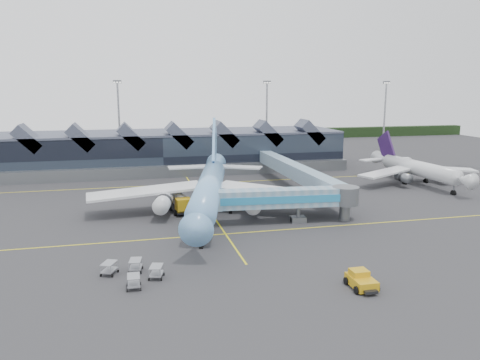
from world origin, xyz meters
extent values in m
plane|color=#29292C|center=(0.00, 0.00, 0.00)|extent=(260.00, 260.00, 0.00)
cube|color=yellow|center=(0.00, -8.00, 0.01)|extent=(120.00, 0.25, 0.01)
cube|color=yellow|center=(0.00, 28.00, 0.01)|extent=(120.00, 0.25, 0.01)
cube|color=yellow|center=(0.00, 10.00, 0.01)|extent=(0.25, 60.00, 0.01)
cube|color=black|center=(0.00, 110.00, 2.00)|extent=(260.00, 4.00, 4.00)
cube|color=black|center=(-5.00, 48.00, 4.50)|extent=(90.00, 20.00, 9.00)
cube|color=#454A5C|center=(-5.00, 48.00, 9.20)|extent=(90.00, 20.00, 0.60)
cube|color=slate|center=(-5.00, 37.00, 1.30)|extent=(90.00, 2.50, 2.60)
cube|color=#454A5C|center=(-34.00, 41.00, 9.30)|extent=(6.43, 6.00, 6.43)
cube|color=#454A5C|center=(-23.00, 41.00, 9.30)|extent=(6.43, 6.00, 6.43)
cube|color=#454A5C|center=(-12.00, 41.00, 9.30)|extent=(6.43, 6.00, 6.43)
cube|color=#454A5C|center=(-1.00, 41.00, 9.30)|extent=(6.43, 6.00, 6.43)
cube|color=#454A5C|center=(10.00, 41.00, 9.30)|extent=(6.43, 6.00, 6.43)
cube|color=#454A5C|center=(21.00, 41.00, 9.30)|extent=(6.43, 6.00, 6.43)
cube|color=#454A5C|center=(32.00, 41.00, 9.30)|extent=(6.43, 6.00, 6.43)
cylinder|color=gray|center=(-15.00, 72.00, 11.00)|extent=(0.56, 0.56, 22.00)
cube|color=slate|center=(-15.00, 72.00, 22.00)|extent=(2.40, 0.50, 0.90)
cylinder|color=gray|center=(30.00, 72.00, 11.00)|extent=(0.56, 0.56, 22.00)
cube|color=slate|center=(30.00, 72.00, 22.00)|extent=(2.40, 0.50, 0.90)
cylinder|color=gray|center=(70.00, 70.00, 11.00)|extent=(0.56, 0.56, 22.00)
cube|color=slate|center=(70.00, 70.00, 22.00)|extent=(2.40, 0.50, 0.90)
cylinder|color=#77AAF2|center=(-0.53, 2.38, 4.40)|extent=(11.68, 33.07, 4.08)
cone|color=#77AAF2|center=(-5.05, -16.43, 4.40)|extent=(5.29, 6.46, 4.08)
cube|color=black|center=(-5.22, -17.12, 5.25)|extent=(1.58, 0.69, 0.48)
cone|color=#77AAF2|center=(4.21, 22.11, 4.70)|extent=(5.73, 8.29, 4.08)
cube|color=silver|center=(-10.35, 6.15, 3.68)|extent=(18.95, 7.57, 1.34)
cube|color=silver|center=(9.92, 1.28, 3.68)|extent=(19.00, 14.91, 1.34)
cylinder|color=silver|center=(-7.84, 1.71, 2.67)|extent=(3.78, 6.10, 2.53)
cylinder|color=silver|center=(5.67, -1.54, 2.67)|extent=(3.78, 6.10, 2.53)
cube|color=#77AAF2|center=(3.77, 20.27, 8.95)|extent=(2.91, 10.26, 11.23)
cube|color=silver|center=(-1.00, 21.91, 4.70)|extent=(8.52, 3.38, 0.27)
cube|color=silver|center=(8.76, 19.56, 4.70)|extent=(9.06, 6.85, 0.27)
cylinder|color=slate|center=(-4.17, -12.76, 1.18)|extent=(0.30, 0.30, 2.36)
cylinder|color=slate|center=(-3.57, 4.57, 1.18)|extent=(0.30, 0.30, 2.36)
cylinder|color=slate|center=(3.17, 2.95, 1.18)|extent=(0.30, 0.30, 2.36)
cylinder|color=black|center=(-4.17, -12.76, 0.42)|extent=(0.82, 1.58, 1.51)
cylinder|color=silver|center=(47.07, 16.25, 3.41)|extent=(4.47, 22.27, 3.16)
cone|color=silver|center=(47.84, 3.31, 3.41)|extent=(3.38, 3.97, 3.16)
cube|color=black|center=(47.87, 2.84, 4.07)|extent=(1.22, 0.41, 0.48)
cone|color=silver|center=(46.26, 29.81, 3.65)|extent=(3.46, 5.23, 3.16)
cube|color=silver|center=(39.63, 16.81, 2.86)|extent=(13.74, 8.62, 1.06)
cube|color=silver|center=(54.39, 17.70, 2.86)|extent=(13.76, 7.28, 1.06)
cylinder|color=slate|center=(42.24, 14.37, 2.07)|extent=(2.18, 3.90, 1.96)
cylinder|color=slate|center=(52.08, 14.96, 2.07)|extent=(2.18, 3.90, 1.96)
cube|color=#2E1644|center=(46.33, 28.55, 6.57)|extent=(0.90, 7.12, 7.70)
cube|color=silver|center=(42.76, 28.65, 3.65)|extent=(6.41, 3.91, 0.26)
cube|color=silver|center=(49.87, 29.07, 3.65)|extent=(6.33, 3.28, 0.26)
cylinder|color=slate|center=(47.69, 5.84, 0.91)|extent=(0.29, 0.29, 1.83)
cylinder|color=slate|center=(44.33, 17.03, 0.91)|extent=(0.29, 0.29, 1.83)
cylinder|color=slate|center=(49.69, 17.35, 0.91)|extent=(0.29, 0.29, 1.83)
cylinder|color=black|center=(47.69, 5.84, 0.33)|extent=(0.54, 1.20, 1.17)
cube|color=#6893AE|center=(9.29, -4.39, 3.89)|extent=(18.82, 4.43, 2.70)
cube|color=teal|center=(9.16, -5.83, 3.89)|extent=(18.59, 1.76, 1.12)
cube|color=#6893AE|center=(-0.93, -3.49, 3.89)|extent=(2.68, 3.19, 2.80)
cylinder|color=slate|center=(12.07, -4.64, 1.95)|extent=(0.65, 0.65, 3.89)
cube|color=slate|center=(12.07, -4.64, 0.42)|extent=(2.39, 2.06, 0.84)
cylinder|color=black|center=(11.14, -4.56, 0.33)|extent=(0.45, 0.87, 0.84)
cylinder|color=black|center=(13.00, -4.72, 0.33)|extent=(0.45, 0.87, 0.84)
cylinder|color=slate|center=(19.50, -5.30, 3.89)|extent=(4.10, 4.10, 2.80)
cylinder|color=slate|center=(19.50, -5.30, 1.95)|extent=(1.68, 1.68, 3.89)
cube|color=black|center=(-5.06, 6.37, 0.73)|extent=(3.54, 9.01, 0.49)
cube|color=#C09012|center=(-4.60, 3.09, 1.75)|extent=(2.61, 2.45, 2.14)
cube|color=black|center=(-4.49, 2.32, 2.24)|extent=(2.14, 0.45, 0.97)
cylinder|color=silver|center=(-5.22, 7.53, 2.05)|extent=(3.01, 5.91, 2.24)
sphere|color=silver|center=(-5.62, 10.32, 2.05)|extent=(2.14, 2.14, 2.14)
sphere|color=silver|center=(-4.83, 4.73, 2.05)|extent=(2.14, 2.14, 2.14)
cylinder|color=black|center=(-5.86, 3.31, 0.49)|extent=(0.47, 1.01, 0.97)
cylinder|color=black|center=(-3.44, 3.65, 0.49)|extent=(0.47, 1.01, 0.97)
cylinder|color=black|center=(-6.33, 6.68, 0.49)|extent=(0.47, 1.01, 0.97)
cylinder|color=black|center=(-3.92, 7.02, 0.49)|extent=(0.47, 1.01, 0.97)
cylinder|color=black|center=(-6.68, 9.09, 0.49)|extent=(0.47, 1.01, 0.97)
cylinder|color=black|center=(-4.26, 9.44, 0.49)|extent=(0.47, 1.01, 0.97)
cube|color=#C09012|center=(9.86, -28.98, 0.68)|extent=(2.16, 3.52, 0.97)
cube|color=#C09012|center=(9.86, -28.39, 1.41)|extent=(1.76, 1.57, 0.68)
cube|color=black|center=(9.85, -30.83, 0.44)|extent=(1.37, 0.79, 0.29)
cylinder|color=black|center=(8.73, -30.14, 0.39)|extent=(0.30, 0.78, 0.78)
cylinder|color=black|center=(10.98, -30.15, 0.39)|extent=(0.30, 0.78, 0.78)
cylinder|color=black|center=(8.74, -27.80, 0.39)|extent=(0.30, 0.78, 0.78)
cylinder|color=black|center=(10.99, -27.81, 0.39)|extent=(0.30, 0.78, 0.78)
cube|color=#95979D|center=(-12.58, -19.04, 0.49)|extent=(1.55, 2.15, 0.13)
cube|color=#95979D|center=(-12.58, -19.04, 1.35)|extent=(1.55, 2.15, 0.07)
cylinder|color=black|center=(-11.80, -18.44, 0.16)|extent=(0.16, 0.34, 0.32)
cube|color=#95979D|center=(-10.43, -21.47, 0.49)|extent=(1.72, 2.23, 0.13)
cube|color=#95979D|center=(-10.43, -21.47, 1.35)|extent=(1.72, 2.23, 0.07)
cylinder|color=black|center=(-9.59, -20.94, 0.16)|extent=(0.19, 0.34, 0.32)
cube|color=#95979D|center=(-15.41, -19.22, 0.49)|extent=(1.94, 2.31, 0.13)
cube|color=#95979D|center=(-15.41, -19.22, 1.35)|extent=(1.94, 2.31, 0.07)
cylinder|color=black|center=(-14.51, -18.83, 0.16)|extent=(0.23, 0.34, 0.32)
cube|color=#95979D|center=(-12.85, -23.61, 0.49)|extent=(1.27, 1.98, 0.13)
cube|color=#95979D|center=(-12.85, -23.61, 1.35)|extent=(1.27, 1.98, 0.07)
cylinder|color=black|center=(-12.17, -22.90, 0.16)|extent=(0.11, 0.32, 0.32)
camera|label=1|loc=(-12.78, -69.77, 20.17)|focal=35.00mm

